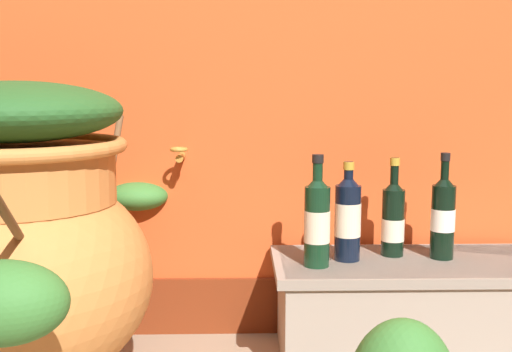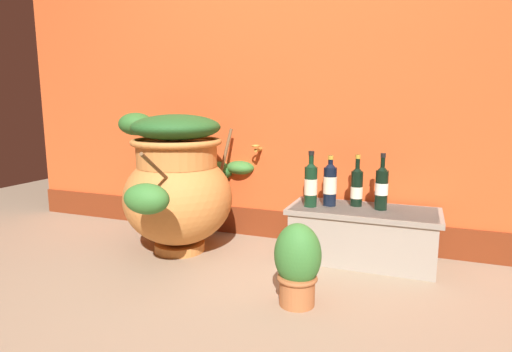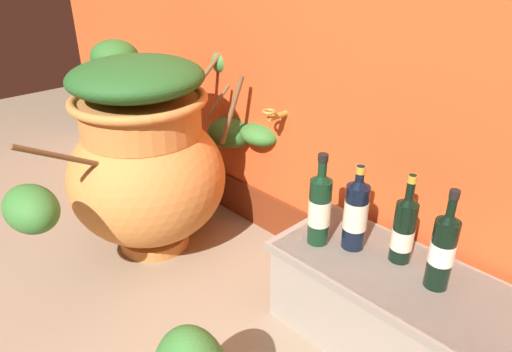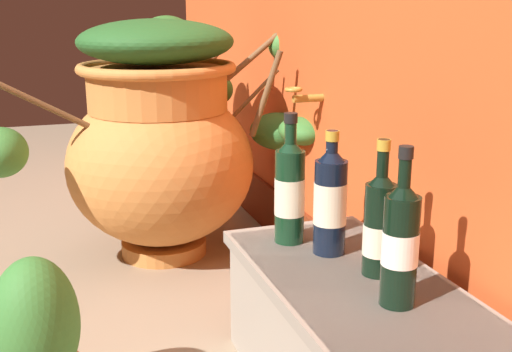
# 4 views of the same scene
# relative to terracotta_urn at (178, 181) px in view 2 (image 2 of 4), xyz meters

# --- Properties ---
(ground_plane) EXTENTS (7.00, 7.00, 0.00)m
(ground_plane) POSITION_rel_terracotta_urn_xyz_m (0.65, -0.66, -0.44)
(ground_plane) COLOR gray
(back_wall) EXTENTS (4.40, 0.33, 2.60)m
(back_wall) POSITION_rel_terracotta_urn_xyz_m (0.65, 0.54, 0.85)
(back_wall) COLOR #D15123
(back_wall) RESTS_ON ground_plane
(terracotta_urn) EXTENTS (0.82, 1.24, 0.85)m
(terracotta_urn) POSITION_rel_terracotta_urn_xyz_m (0.00, 0.00, 0.00)
(terracotta_urn) COLOR #CC7F3D
(terracotta_urn) RESTS_ON ground_plane
(stone_ledge) EXTENTS (0.85, 0.38, 0.31)m
(stone_ledge) POSITION_rel_terracotta_urn_xyz_m (1.10, 0.22, -0.27)
(stone_ledge) COLOR #9E9384
(stone_ledge) RESTS_ON ground_plane
(wine_bottle_left) EXTENTS (0.08, 0.08, 0.33)m
(wine_bottle_left) POSITION_rel_terracotta_urn_xyz_m (0.79, 0.17, 0.01)
(wine_bottle_left) COLOR black
(wine_bottle_left) RESTS_ON stone_ledge
(wine_bottle_middle) EXTENTS (0.07, 0.07, 0.32)m
(wine_bottle_middle) POSITION_rel_terracotta_urn_xyz_m (1.19, 0.24, 0.01)
(wine_bottle_middle) COLOR black
(wine_bottle_middle) RESTS_ON stone_ledge
(wine_bottle_right) EXTENTS (0.08, 0.08, 0.30)m
(wine_bottle_right) POSITION_rel_terracotta_urn_xyz_m (0.89, 0.23, 0.01)
(wine_bottle_right) COLOR black
(wine_bottle_right) RESTS_ON stone_ledge
(wine_bottle_back) EXTENTS (0.07, 0.07, 0.31)m
(wine_bottle_back) POSITION_rel_terracotta_urn_xyz_m (1.04, 0.28, -0.00)
(wine_bottle_back) COLOR black
(wine_bottle_back) RESTS_ON stone_ledge
(potted_shrub) EXTENTS (0.22, 0.19, 0.39)m
(potted_shrub) POSITION_rel_terracotta_urn_xyz_m (0.89, -0.45, -0.24)
(potted_shrub) COLOR #B26638
(potted_shrub) RESTS_ON ground_plane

